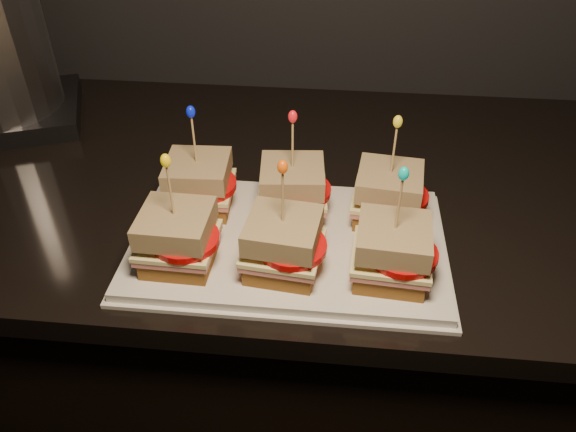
# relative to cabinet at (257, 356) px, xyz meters

# --- Properties ---
(cabinet) EXTENTS (2.64, 0.64, 0.86)m
(cabinet) POSITION_rel_cabinet_xyz_m (0.00, 0.00, 0.00)
(cabinet) COLOR black
(cabinet) RESTS_ON ground
(granite_slab) EXTENTS (2.68, 0.68, 0.03)m
(granite_slab) POSITION_rel_cabinet_xyz_m (0.00, 0.00, 0.45)
(granite_slab) COLOR black
(granite_slab) RESTS_ON cabinet
(platter) EXTENTS (0.41, 0.26, 0.02)m
(platter) POSITION_rel_cabinet_xyz_m (0.08, -0.18, 0.47)
(platter) COLOR white
(platter) RESTS_ON granite_slab
(platter_rim) EXTENTS (0.43, 0.27, 0.01)m
(platter_rim) POSITION_rel_cabinet_xyz_m (0.08, -0.18, 0.47)
(platter_rim) COLOR white
(platter_rim) RESTS_ON granite_slab
(sandwich_0_bread_bot) EXTENTS (0.09, 0.09, 0.02)m
(sandwich_0_bread_bot) POSITION_rel_cabinet_xyz_m (-0.05, -0.12, 0.49)
(sandwich_0_bread_bot) COLOR #5B3512
(sandwich_0_bread_bot) RESTS_ON platter
(sandwich_0_ham) EXTENTS (0.10, 0.09, 0.01)m
(sandwich_0_ham) POSITION_rel_cabinet_xyz_m (-0.05, -0.12, 0.51)
(sandwich_0_ham) COLOR #CB7569
(sandwich_0_ham) RESTS_ON sandwich_0_bread_bot
(sandwich_0_cheese) EXTENTS (0.10, 0.10, 0.01)m
(sandwich_0_cheese) POSITION_rel_cabinet_xyz_m (-0.05, -0.12, 0.52)
(sandwich_0_cheese) COLOR #FFF69C
(sandwich_0_cheese) RESTS_ON sandwich_0_ham
(sandwich_0_tomato) EXTENTS (0.08, 0.08, 0.01)m
(sandwich_0_tomato) POSITION_rel_cabinet_xyz_m (-0.04, -0.12, 0.52)
(sandwich_0_tomato) COLOR red
(sandwich_0_tomato) RESTS_ON sandwich_0_cheese
(sandwich_0_bread_top) EXTENTS (0.09, 0.09, 0.03)m
(sandwich_0_bread_top) POSITION_rel_cabinet_xyz_m (-0.05, -0.12, 0.54)
(sandwich_0_bread_top) COLOR #56310D
(sandwich_0_bread_top) RESTS_ON sandwich_0_tomato
(sandwich_0_pick) EXTENTS (0.00, 0.00, 0.09)m
(sandwich_0_pick) POSITION_rel_cabinet_xyz_m (-0.05, -0.12, 0.59)
(sandwich_0_pick) COLOR tan
(sandwich_0_pick) RESTS_ON sandwich_0_bread_top
(sandwich_0_frill) EXTENTS (0.01, 0.01, 0.02)m
(sandwich_0_frill) POSITION_rel_cabinet_xyz_m (-0.05, -0.12, 0.63)
(sandwich_0_frill) COLOR #0A1AD2
(sandwich_0_frill) RESTS_ON sandwich_0_pick
(sandwich_1_bread_bot) EXTENTS (0.09, 0.09, 0.02)m
(sandwich_1_bread_bot) POSITION_rel_cabinet_xyz_m (0.08, -0.12, 0.49)
(sandwich_1_bread_bot) COLOR #5B3512
(sandwich_1_bread_bot) RESTS_ON platter
(sandwich_1_ham) EXTENTS (0.10, 0.10, 0.01)m
(sandwich_1_ham) POSITION_rel_cabinet_xyz_m (0.08, -0.12, 0.51)
(sandwich_1_ham) COLOR #CB7569
(sandwich_1_ham) RESTS_ON sandwich_1_bread_bot
(sandwich_1_cheese) EXTENTS (0.10, 0.10, 0.01)m
(sandwich_1_cheese) POSITION_rel_cabinet_xyz_m (0.08, -0.12, 0.52)
(sandwich_1_cheese) COLOR #FFF69C
(sandwich_1_cheese) RESTS_ON sandwich_1_ham
(sandwich_1_tomato) EXTENTS (0.08, 0.08, 0.01)m
(sandwich_1_tomato) POSITION_rel_cabinet_xyz_m (0.10, -0.12, 0.52)
(sandwich_1_tomato) COLOR red
(sandwich_1_tomato) RESTS_ON sandwich_1_cheese
(sandwich_1_bread_top) EXTENTS (0.09, 0.09, 0.03)m
(sandwich_1_bread_top) POSITION_rel_cabinet_xyz_m (0.08, -0.12, 0.54)
(sandwich_1_bread_top) COLOR #56310D
(sandwich_1_bread_top) RESTS_ON sandwich_1_tomato
(sandwich_1_pick) EXTENTS (0.00, 0.00, 0.09)m
(sandwich_1_pick) POSITION_rel_cabinet_xyz_m (0.08, -0.12, 0.59)
(sandwich_1_pick) COLOR tan
(sandwich_1_pick) RESTS_ON sandwich_1_bread_top
(sandwich_1_frill) EXTENTS (0.01, 0.01, 0.02)m
(sandwich_1_frill) POSITION_rel_cabinet_xyz_m (0.08, -0.12, 0.63)
(sandwich_1_frill) COLOR red
(sandwich_1_frill) RESTS_ON sandwich_1_pick
(sandwich_2_bread_bot) EXTENTS (0.09, 0.09, 0.02)m
(sandwich_2_bread_bot) POSITION_rel_cabinet_xyz_m (0.22, -0.12, 0.49)
(sandwich_2_bread_bot) COLOR #5B3512
(sandwich_2_bread_bot) RESTS_ON platter
(sandwich_2_ham) EXTENTS (0.10, 0.10, 0.01)m
(sandwich_2_ham) POSITION_rel_cabinet_xyz_m (0.22, -0.12, 0.51)
(sandwich_2_ham) COLOR #CB7569
(sandwich_2_ham) RESTS_ON sandwich_2_bread_bot
(sandwich_2_cheese) EXTENTS (0.10, 0.10, 0.01)m
(sandwich_2_cheese) POSITION_rel_cabinet_xyz_m (0.22, -0.12, 0.52)
(sandwich_2_cheese) COLOR #FFF69C
(sandwich_2_cheese) RESTS_ON sandwich_2_ham
(sandwich_2_tomato) EXTENTS (0.08, 0.08, 0.01)m
(sandwich_2_tomato) POSITION_rel_cabinet_xyz_m (0.23, -0.12, 0.52)
(sandwich_2_tomato) COLOR red
(sandwich_2_tomato) RESTS_ON sandwich_2_cheese
(sandwich_2_bread_top) EXTENTS (0.09, 0.09, 0.03)m
(sandwich_2_bread_top) POSITION_rel_cabinet_xyz_m (0.22, -0.12, 0.54)
(sandwich_2_bread_top) COLOR #56310D
(sandwich_2_bread_top) RESTS_ON sandwich_2_tomato
(sandwich_2_pick) EXTENTS (0.00, 0.00, 0.09)m
(sandwich_2_pick) POSITION_rel_cabinet_xyz_m (0.22, -0.12, 0.59)
(sandwich_2_pick) COLOR tan
(sandwich_2_pick) RESTS_ON sandwich_2_bread_top
(sandwich_2_frill) EXTENTS (0.01, 0.01, 0.02)m
(sandwich_2_frill) POSITION_rel_cabinet_xyz_m (0.22, -0.12, 0.63)
(sandwich_2_frill) COLOR yellow
(sandwich_2_frill) RESTS_ON sandwich_2_pick
(sandwich_3_bread_bot) EXTENTS (0.09, 0.09, 0.02)m
(sandwich_3_bread_bot) POSITION_rel_cabinet_xyz_m (-0.05, -0.24, 0.49)
(sandwich_3_bread_bot) COLOR #5B3512
(sandwich_3_bread_bot) RESTS_ON platter
(sandwich_3_ham) EXTENTS (0.09, 0.09, 0.01)m
(sandwich_3_ham) POSITION_rel_cabinet_xyz_m (-0.05, -0.24, 0.51)
(sandwich_3_ham) COLOR #CB7569
(sandwich_3_ham) RESTS_ON sandwich_3_bread_bot
(sandwich_3_cheese) EXTENTS (0.10, 0.09, 0.01)m
(sandwich_3_cheese) POSITION_rel_cabinet_xyz_m (-0.05, -0.24, 0.52)
(sandwich_3_cheese) COLOR #FFF69C
(sandwich_3_cheese) RESTS_ON sandwich_3_ham
(sandwich_3_tomato) EXTENTS (0.08, 0.08, 0.01)m
(sandwich_3_tomato) POSITION_rel_cabinet_xyz_m (-0.04, -0.24, 0.52)
(sandwich_3_tomato) COLOR red
(sandwich_3_tomato) RESTS_ON sandwich_3_cheese
(sandwich_3_bread_top) EXTENTS (0.09, 0.09, 0.03)m
(sandwich_3_bread_top) POSITION_rel_cabinet_xyz_m (-0.05, -0.24, 0.54)
(sandwich_3_bread_top) COLOR #56310D
(sandwich_3_bread_top) RESTS_ON sandwich_3_tomato
(sandwich_3_pick) EXTENTS (0.00, 0.00, 0.09)m
(sandwich_3_pick) POSITION_rel_cabinet_xyz_m (-0.05, -0.24, 0.59)
(sandwich_3_pick) COLOR tan
(sandwich_3_pick) RESTS_ON sandwich_3_bread_top
(sandwich_3_frill) EXTENTS (0.01, 0.01, 0.02)m
(sandwich_3_frill) POSITION_rel_cabinet_xyz_m (-0.05, -0.24, 0.63)
(sandwich_3_frill) COLOR yellow
(sandwich_3_frill) RESTS_ON sandwich_3_pick
(sandwich_4_bread_bot) EXTENTS (0.09, 0.09, 0.02)m
(sandwich_4_bread_bot) POSITION_rel_cabinet_xyz_m (0.08, -0.24, 0.49)
(sandwich_4_bread_bot) COLOR #5B3512
(sandwich_4_bread_bot) RESTS_ON platter
(sandwich_4_ham) EXTENTS (0.10, 0.10, 0.01)m
(sandwich_4_ham) POSITION_rel_cabinet_xyz_m (0.08, -0.24, 0.51)
(sandwich_4_ham) COLOR #CB7569
(sandwich_4_ham) RESTS_ON sandwich_4_bread_bot
(sandwich_4_cheese) EXTENTS (0.10, 0.10, 0.01)m
(sandwich_4_cheese) POSITION_rel_cabinet_xyz_m (0.08, -0.24, 0.52)
(sandwich_4_cheese) COLOR #FFF69C
(sandwich_4_cheese) RESTS_ON sandwich_4_ham
(sandwich_4_tomato) EXTENTS (0.08, 0.08, 0.01)m
(sandwich_4_tomato) POSITION_rel_cabinet_xyz_m (0.10, -0.24, 0.52)
(sandwich_4_tomato) COLOR red
(sandwich_4_tomato) RESTS_ON sandwich_4_cheese
(sandwich_4_bread_top) EXTENTS (0.09, 0.09, 0.03)m
(sandwich_4_bread_top) POSITION_rel_cabinet_xyz_m (0.08, -0.24, 0.54)
(sandwich_4_bread_top) COLOR #56310D
(sandwich_4_bread_top) RESTS_ON sandwich_4_tomato
(sandwich_4_pick) EXTENTS (0.00, 0.00, 0.09)m
(sandwich_4_pick) POSITION_rel_cabinet_xyz_m (0.08, -0.24, 0.59)
(sandwich_4_pick) COLOR tan
(sandwich_4_pick) RESTS_ON sandwich_4_bread_top
(sandwich_4_frill) EXTENTS (0.01, 0.01, 0.02)m
(sandwich_4_frill) POSITION_rel_cabinet_xyz_m (0.08, -0.24, 0.63)
(sandwich_4_frill) COLOR #F0560B
(sandwich_4_frill) RESTS_ON sandwich_4_pick
(sandwich_5_bread_bot) EXTENTS (0.09, 0.09, 0.02)m
(sandwich_5_bread_bot) POSITION_rel_cabinet_xyz_m (0.22, -0.24, 0.49)
(sandwich_5_bread_bot) COLOR #5B3512
(sandwich_5_bread_bot) RESTS_ON platter
(sandwich_5_ham) EXTENTS (0.10, 0.10, 0.01)m
(sandwich_5_ham) POSITION_rel_cabinet_xyz_m (0.22, -0.24, 0.51)
(sandwich_5_ham) COLOR #CB7569
(sandwich_5_ham) RESTS_ON sandwich_5_bread_bot
(sandwich_5_cheese) EXTENTS (0.10, 0.10, 0.01)m
(sandwich_5_cheese) POSITION_rel_cabinet_xyz_m (0.22, -0.24, 0.52)
(sandwich_5_cheese) COLOR #FFF69C
(sandwich_5_cheese) RESTS_ON sandwich_5_ham
(sandwich_5_tomato) EXTENTS (0.08, 0.08, 0.01)m
(sandwich_5_tomato) POSITION_rel_cabinet_xyz_m (0.23, -0.24, 0.52)
(sandwich_5_tomato) COLOR red
(sandwich_5_tomato) RESTS_ON sandwich_5_cheese
(sandwich_5_bread_top) EXTENTS (0.09, 0.09, 0.03)m
(sandwich_5_bread_top) POSITION_rel_cabinet_xyz_m (0.22, -0.24, 0.54)
(sandwich_5_bread_top) COLOR #56310D
(sandwich_5_bread_top) RESTS_ON sandwich_5_tomato
(sandwich_5_pick) EXTENTS (0.00, 0.00, 0.09)m
(sandwich_5_pick) POSITION_rel_cabinet_xyz_m (0.22, -0.24, 0.59)
(sandwich_5_pick) COLOR tan
(sandwich_5_pick) RESTS_ON sandwich_5_bread_top
(sandwich_5_frill) EXTENTS (0.01, 0.01, 0.02)m
(sandwich_5_frill) POSITION_rel_cabinet_xyz_m (0.22, -0.24, 0.63)
(sandwich_5_frill) COLOR #07BCA9
(sandwich_5_frill) RESTS_ON sandwich_5_pick
(appliance_base) EXTENTS (0.33, 0.30, 0.03)m
(appliance_base) POSITION_rel_cabinet_xyz_m (-0.48, 0.13, 0.48)
(appliance_base) COLOR #262628
(appliance_base) RESTS_ON granite_slab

